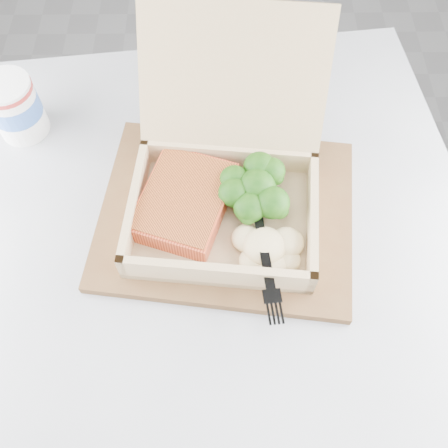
{
  "coord_description": "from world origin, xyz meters",
  "views": [
    {
      "loc": [
        -0.08,
        -0.34,
        1.3
      ],
      "look_at": [
        -0.08,
        -0.03,
        0.76
      ],
      "focal_mm": 40.0,
      "sensor_mm": 36.0,
      "label": 1
    }
  ],
  "objects_px": {
    "serving_tray": "(226,213)",
    "takeout_container": "(226,170)",
    "cafe_table": "(204,296)",
    "paper_cup": "(14,106)"
  },
  "relations": [
    {
      "from": "serving_tray",
      "to": "takeout_container",
      "type": "relative_size",
      "value": 1.1
    },
    {
      "from": "cafe_table",
      "to": "paper_cup",
      "type": "bearing_deg",
      "value": 142.8
    },
    {
      "from": "serving_tray",
      "to": "takeout_container",
      "type": "bearing_deg",
      "value": 89.63
    },
    {
      "from": "takeout_container",
      "to": "paper_cup",
      "type": "relative_size",
      "value": 3.27
    },
    {
      "from": "serving_tray",
      "to": "paper_cup",
      "type": "relative_size",
      "value": 3.6
    },
    {
      "from": "serving_tray",
      "to": "paper_cup",
      "type": "distance_m",
      "value": 0.34
    },
    {
      "from": "paper_cup",
      "to": "serving_tray",
      "type": "bearing_deg",
      "value": -27.31
    },
    {
      "from": "cafe_table",
      "to": "paper_cup",
      "type": "xyz_separation_m",
      "value": [
        -0.26,
        0.2,
        0.23
      ]
    },
    {
      "from": "serving_tray",
      "to": "paper_cup",
      "type": "height_order",
      "value": "paper_cup"
    },
    {
      "from": "cafe_table",
      "to": "paper_cup",
      "type": "height_order",
      "value": "paper_cup"
    }
  ]
}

